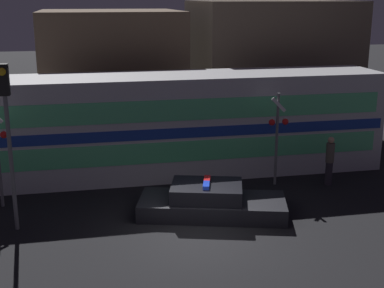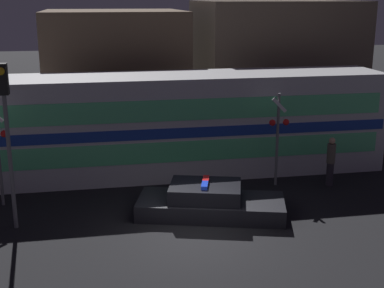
# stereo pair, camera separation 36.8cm
# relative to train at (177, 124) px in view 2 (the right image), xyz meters

# --- Properties ---
(ground_plane) EXTENTS (120.00, 120.00, 0.00)m
(ground_plane) POSITION_rel_train_xyz_m (-0.42, -6.25, -1.98)
(ground_plane) COLOR black
(train) EXTENTS (16.56, 2.87, 3.97)m
(train) POSITION_rel_train_xyz_m (0.00, 0.00, 0.00)
(train) COLOR silver
(train) RESTS_ON ground_plane
(police_car) EXTENTS (5.05, 3.10, 1.17)m
(police_car) POSITION_rel_train_xyz_m (0.34, -4.59, -1.56)
(police_car) COLOR black
(police_car) RESTS_ON ground_plane
(pedestrian) EXTENTS (0.31, 0.31, 1.87)m
(pedestrian) POSITION_rel_train_xyz_m (5.40, -2.66, -1.03)
(pedestrian) COLOR #2D2833
(pedestrian) RESTS_ON ground_plane
(crossing_signal_near) EXTENTS (0.76, 0.29, 3.50)m
(crossing_signal_near) POSITION_rel_train_xyz_m (3.43, -2.27, 0.10)
(crossing_signal_near) COLOR slate
(crossing_signal_near) RESTS_ON ground_plane
(traffic_light_corner) EXTENTS (0.30, 0.46, 5.05)m
(traffic_light_corner) POSITION_rel_train_xyz_m (-5.73, -4.49, 1.61)
(traffic_light_corner) COLOR slate
(traffic_light_corner) RESTS_ON ground_plane
(building_left) EXTENTS (6.73, 6.81, 6.24)m
(building_left) POSITION_rel_train_xyz_m (-2.04, 6.90, 1.14)
(building_left) COLOR brown
(building_left) RESTS_ON ground_plane
(building_center) EXTENTS (7.92, 6.59, 6.68)m
(building_center) POSITION_rel_train_xyz_m (6.35, 7.01, 1.36)
(building_center) COLOR brown
(building_center) RESTS_ON ground_plane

